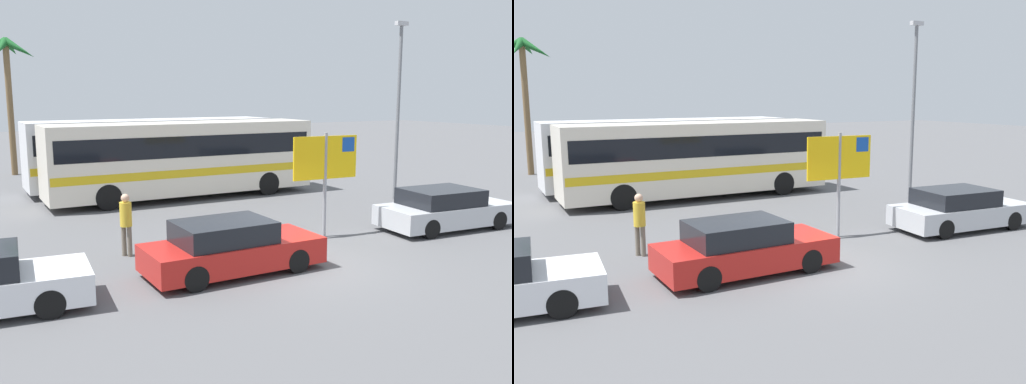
% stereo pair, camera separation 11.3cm
% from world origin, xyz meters
% --- Properties ---
extents(ground, '(120.00, 120.00, 0.00)m').
position_xyz_m(ground, '(0.00, 0.00, 0.00)').
color(ground, '#565659').
extents(bus_front_coach, '(11.21, 2.53, 3.17)m').
position_xyz_m(bus_front_coach, '(0.92, 10.50, 1.78)').
color(bus_front_coach, silver).
rests_on(bus_front_coach, ground).
extents(bus_rear_coach, '(11.21, 2.53, 3.17)m').
position_xyz_m(bus_rear_coach, '(0.66, 13.62, 1.78)').
color(bus_rear_coach, white).
rests_on(bus_rear_coach, ground).
extents(ferry_sign, '(2.20, 0.19, 3.20)m').
position_xyz_m(ferry_sign, '(2.29, 2.19, 2.33)').
color(ferry_sign, gray).
rests_on(ferry_sign, ground).
extents(car_red, '(4.41, 1.85, 1.32)m').
position_xyz_m(car_red, '(-1.86, 0.38, 0.64)').
color(car_red, red).
rests_on(car_red, ground).
extents(car_silver, '(4.65, 2.21, 1.32)m').
position_xyz_m(car_silver, '(6.32, 1.19, 0.64)').
color(car_silver, '#B7BABF').
rests_on(car_silver, ground).
extents(pedestrian_near_sign, '(0.32, 0.32, 1.71)m').
position_xyz_m(pedestrian_near_sign, '(-3.68, 3.04, 1.01)').
color(pedestrian_near_sign, '#706656').
rests_on(pedestrian_near_sign, ground).
extents(lamp_post_left_side, '(0.56, 0.20, 7.18)m').
position_xyz_m(lamp_post_left_side, '(8.49, 5.88, 3.91)').
color(lamp_post_left_side, slate).
rests_on(lamp_post_left_side, ground).
extents(palm_tree_seaside, '(3.00, 2.94, 7.27)m').
position_xyz_m(palm_tree_seaside, '(-4.58, 21.33, 5.82)').
color(palm_tree_seaside, brown).
rests_on(palm_tree_seaside, ground).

